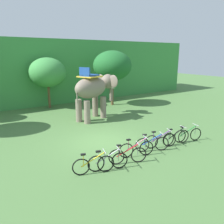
% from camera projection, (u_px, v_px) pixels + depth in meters
% --- Properties ---
extents(ground_plane, '(80.00, 80.00, 0.00)m').
position_uv_depth(ground_plane, '(104.00, 142.00, 12.28)').
color(ground_plane, '#4C753D').
extents(foliage_hedge, '(36.00, 6.00, 6.00)m').
position_uv_depth(foliage_hedge, '(32.00, 71.00, 22.43)').
color(foliage_hedge, '#3D8E42').
rests_on(foliage_hedge, ground).
extents(tree_center_left, '(3.14, 3.14, 4.38)m').
position_uv_depth(tree_center_left, '(47.00, 72.00, 19.39)').
color(tree_center_left, brown).
rests_on(tree_center_left, ground).
extents(tree_center, '(3.49, 3.49, 4.97)m').
position_uv_depth(tree_center, '(112.00, 66.00, 20.42)').
color(tree_center, brown).
rests_on(tree_center, ground).
extents(elephant, '(4.21, 2.83, 3.78)m').
position_uv_depth(elephant, '(94.00, 89.00, 16.23)').
color(elephant, gray).
rests_on(elephant, ground).
extents(bike_yellow, '(1.65, 0.67, 0.92)m').
position_uv_depth(bike_yellow, '(93.00, 165.00, 8.95)').
color(bike_yellow, black).
rests_on(bike_yellow, ground).
extents(bike_white, '(1.65, 0.67, 0.92)m').
position_uv_depth(bike_white, '(108.00, 161.00, 9.22)').
color(bike_white, black).
rests_on(bike_white, ground).
extents(bike_red, '(1.60, 0.76, 0.92)m').
position_uv_depth(bike_red, '(128.00, 155.00, 9.78)').
color(bike_red, black).
rests_on(bike_red, ground).
extents(bike_pink, '(1.64, 0.68, 0.92)m').
position_uv_depth(bike_pink, '(136.00, 149.00, 10.45)').
color(bike_pink, black).
rests_on(bike_pink, ground).
extents(bike_blue, '(1.58, 0.80, 0.92)m').
position_uv_depth(bike_blue, '(152.00, 144.00, 11.03)').
color(bike_blue, black).
rests_on(bike_blue, ground).
extents(bike_purple, '(1.63, 0.72, 0.92)m').
position_uv_depth(bike_purple, '(161.00, 140.00, 11.46)').
color(bike_purple, black).
rests_on(bike_purple, ground).
extents(bike_black, '(1.70, 0.52, 0.92)m').
position_uv_depth(bike_black, '(176.00, 137.00, 11.89)').
color(bike_black, black).
rests_on(bike_black, ground).
extents(bike_green, '(1.66, 0.64, 0.92)m').
position_uv_depth(bike_green, '(188.00, 135.00, 12.28)').
color(bike_green, black).
rests_on(bike_green, ground).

